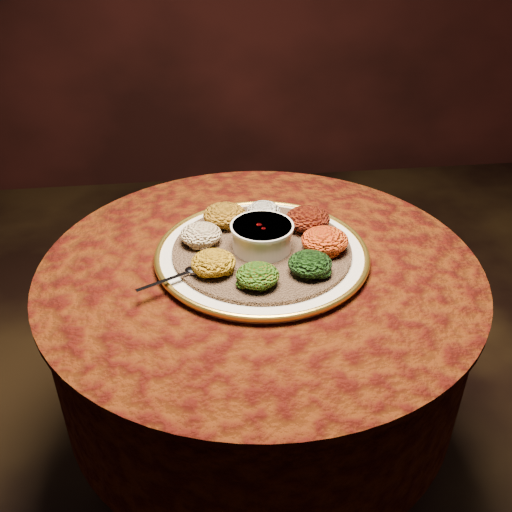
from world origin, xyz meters
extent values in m
plane|color=black|center=(0.00, 0.00, 0.00)|extent=(4.00, 4.00, 0.00)
cylinder|color=black|center=(0.00, 0.00, 0.02)|extent=(0.44, 0.44, 0.04)
cylinder|color=black|center=(0.00, 0.00, 0.34)|extent=(0.12, 0.12, 0.68)
cylinder|color=black|center=(0.00, 0.00, 0.70)|extent=(0.80, 0.80, 0.04)
cylinder|color=#3E1605|center=(0.00, 0.00, 0.56)|extent=(0.93, 0.93, 0.34)
cylinder|color=#3E1605|center=(0.00, 0.00, 0.73)|extent=(0.96, 0.96, 0.01)
cylinder|color=silver|center=(0.01, 0.02, 0.74)|extent=(0.49, 0.49, 0.02)
torus|color=gold|center=(0.01, 0.02, 0.75)|extent=(0.47, 0.47, 0.01)
cylinder|color=brown|center=(0.01, 0.02, 0.76)|extent=(0.46, 0.46, 0.01)
cylinder|color=silver|center=(0.01, 0.02, 0.79)|extent=(0.13, 0.13, 0.06)
cylinder|color=silver|center=(0.01, 0.02, 0.82)|extent=(0.14, 0.14, 0.01)
cylinder|color=#5B0604|center=(0.01, 0.02, 0.81)|extent=(0.11, 0.11, 0.01)
ellipsoid|color=silver|center=(-0.14, -0.06, 0.77)|extent=(0.04, 0.03, 0.01)
cube|color=silver|center=(-0.20, -0.09, 0.77)|extent=(0.11, 0.06, 0.00)
ellipsoid|color=beige|center=(0.03, 0.15, 0.78)|extent=(0.08, 0.08, 0.04)
ellipsoid|color=black|center=(0.12, 0.09, 0.79)|extent=(0.10, 0.10, 0.05)
ellipsoid|color=#C48510|center=(0.14, -0.01, 0.79)|extent=(0.10, 0.10, 0.05)
ellipsoid|color=black|center=(0.09, -0.09, 0.78)|extent=(0.09, 0.09, 0.04)
ellipsoid|color=#AF300B|center=(-0.02, -0.11, 0.78)|extent=(0.09, 0.08, 0.04)
ellipsoid|color=#BD8610|center=(-0.10, -0.06, 0.78)|extent=(0.09, 0.09, 0.04)
ellipsoid|color=#720A06|center=(-0.12, 0.05, 0.78)|extent=(0.09, 0.09, 0.04)
ellipsoid|color=#A26513|center=(-0.07, 0.13, 0.79)|extent=(0.10, 0.10, 0.05)
camera|label=1|loc=(-0.14, -1.02, 1.42)|focal=40.00mm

